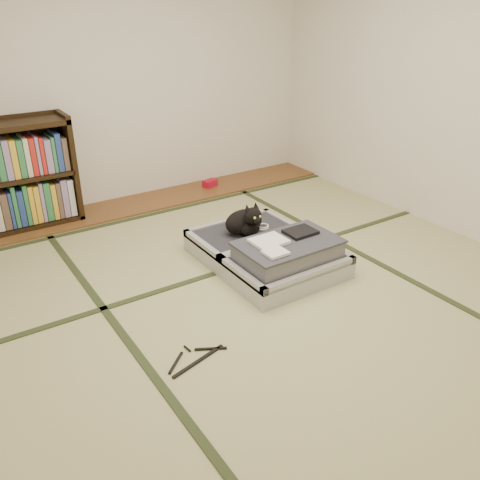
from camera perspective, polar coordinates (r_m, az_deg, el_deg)
floor at (r=3.58m, az=2.43°, el=-5.85°), size 4.50×4.50×0.00m
wood_strip at (r=5.16m, az=-10.63°, el=4.16°), size 4.00×0.50×0.02m
red_item at (r=5.48m, az=-3.40°, el=6.39°), size 0.17×0.13×0.07m
room_shell at (r=3.07m, az=2.95°, el=18.02°), size 4.50×4.50×4.50m
tatami_borders at (r=3.93m, az=-1.77°, el=-2.63°), size 4.00×4.50×0.01m
suitcase at (r=3.86m, az=3.28°, el=-1.41°), size 0.83×1.10×0.33m
cat at (r=3.99m, az=0.67°, el=2.07°), size 0.37×0.37×0.30m
cable_coil at (r=4.15m, az=2.53°, el=1.51°), size 0.11×0.11×0.03m
hanger at (r=2.99m, az=-4.98°, el=-13.06°), size 0.39×0.22×0.01m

